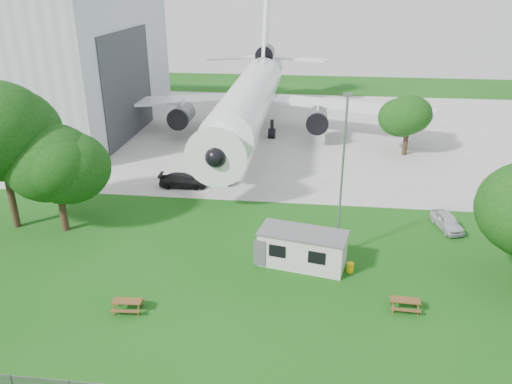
# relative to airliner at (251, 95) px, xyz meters

# --- Properties ---
(ground) EXTENTS (160.00, 160.00, 0.00)m
(ground) POSITION_rel_airliner_xyz_m (2.00, -35.86, -5.27)
(ground) COLOR #205E18
(concrete_apron) EXTENTS (120.00, 46.00, 0.03)m
(concrete_apron) POSITION_rel_airliner_xyz_m (2.00, 2.14, -5.25)
(concrete_apron) COLOR #B7B7B2
(concrete_apron) RESTS_ON ground
(airliner) EXTENTS (46.36, 47.73, 17.69)m
(airliner) POSITION_rel_airliner_xyz_m (0.00, 0.00, 0.00)
(airliner) COLOR white
(airliner) RESTS_ON ground
(site_cabin) EXTENTS (6.96, 3.92, 2.62)m
(site_cabin) POSITION_rel_airliner_xyz_m (7.70, -31.34, -3.96)
(site_cabin) COLOR beige
(site_cabin) RESTS_ON ground
(picnic_west) EXTENTS (1.90, 1.62, 0.76)m
(picnic_west) POSITION_rel_airliner_xyz_m (-2.83, -38.09, -5.27)
(picnic_west) COLOR brown
(picnic_west) RESTS_ON ground
(picnic_east) EXTENTS (1.86, 1.57, 0.76)m
(picnic_east) POSITION_rel_airliner_xyz_m (14.21, -35.97, -5.27)
(picnic_east) COLOR brown
(picnic_east) RESTS_ON ground
(lamp_mast) EXTENTS (0.16, 0.16, 12.00)m
(lamp_mast) POSITION_rel_airliner_xyz_m (10.20, -29.66, 0.73)
(lamp_mast) COLOR slate
(lamp_mast) RESTS_ON ground
(tree_west_small) EXTENTS (7.80, 7.80, 9.26)m
(tree_west_small) POSITION_rel_airliner_xyz_m (-11.71, -28.26, 0.08)
(tree_west_small) COLOR #382619
(tree_west_small) RESTS_ON ground
(tree_far_apron) EXTENTS (5.46, 5.46, 7.16)m
(tree_far_apron) POSITION_rel_airliner_xyz_m (18.71, -5.74, -0.85)
(tree_far_apron) COLOR #382619
(tree_far_apron) RESTS_ON ground
(car_ne_hatch) EXTENTS (2.40, 4.03, 1.29)m
(car_ne_hatch) POSITION_rel_airliner_xyz_m (19.32, -24.39, -4.63)
(car_ne_hatch) COLOR silver
(car_ne_hatch) RESTS_ON ground
(car_apron_van) EXTENTS (4.73, 2.11, 1.35)m
(car_apron_van) POSITION_rel_airliner_xyz_m (-4.44, -18.24, -4.60)
(car_apron_van) COLOR black
(car_apron_van) RESTS_ON ground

